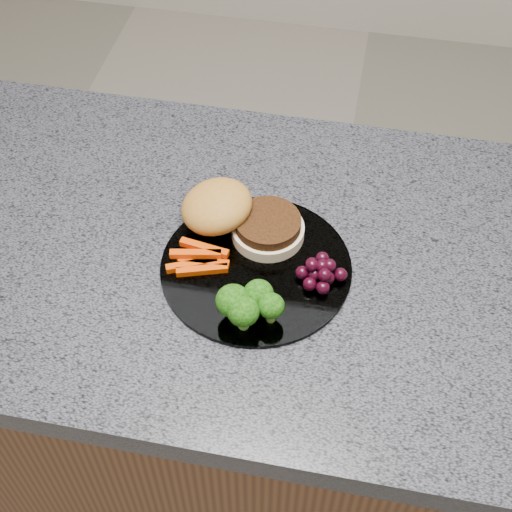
{
  "coord_description": "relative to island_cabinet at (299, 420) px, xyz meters",
  "views": [
    {
      "loc": [
        0.04,
        -0.63,
        1.65
      ],
      "look_at": [
        -0.08,
        -0.03,
        0.93
      ],
      "focal_mm": 50.0,
      "sensor_mm": 36.0,
      "label": 1
    }
  ],
  "objects": [
    {
      "name": "island_cabinet",
      "position": [
        0.0,
        0.0,
        0.0
      ],
      "size": [
        1.2,
        0.6,
        0.86
      ],
      "primitive_type": "cube",
      "color": "brown",
      "rests_on": "ground"
    },
    {
      "name": "burger",
      "position": [
        -0.12,
        0.03,
        0.5
      ],
      "size": [
        0.18,
        0.11,
        0.06
      ],
      "rotation": [
        0.0,
        0.0,
        0.04
      ],
      "color": "beige",
      "rests_on": "plate"
    },
    {
      "name": "plate",
      "position": [
        -0.08,
        -0.03,
        0.47
      ],
      "size": [
        0.26,
        0.26,
        0.01
      ],
      "primitive_type": "cylinder",
      "color": "white",
      "rests_on": "countertop"
    },
    {
      "name": "broccoli",
      "position": [
        -0.07,
        -0.11,
        0.51
      ],
      "size": [
        0.09,
        0.07,
        0.05
      ],
      "rotation": [
        0.0,
        0.0,
        0.36
      ],
      "color": "olive",
      "rests_on": "plate"
    },
    {
      "name": "carrot_sticks",
      "position": [
        -0.15,
        -0.04,
        0.48
      ],
      "size": [
        0.08,
        0.06,
        0.02
      ],
      "rotation": [
        0.0,
        0.0,
        -0.07
      ],
      "color": "#CF3B03",
      "rests_on": "plate"
    },
    {
      "name": "countertop",
      "position": [
        0.0,
        0.0,
        0.45
      ],
      "size": [
        1.2,
        0.6,
        0.04
      ],
      "primitive_type": "cube",
      "color": "#51525C",
      "rests_on": "island_cabinet"
    },
    {
      "name": "grape_bunch",
      "position": [
        0.01,
        -0.03,
        0.49
      ],
      "size": [
        0.07,
        0.06,
        0.03
      ],
      "rotation": [
        0.0,
        0.0,
        -0.35
      ],
      "color": "black",
      "rests_on": "plate"
    }
  ]
}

